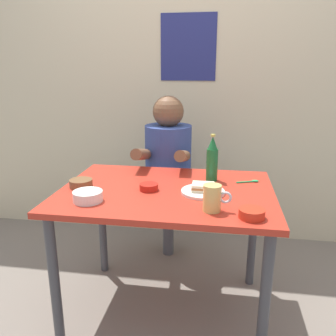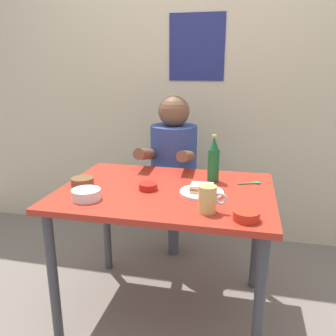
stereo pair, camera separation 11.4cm
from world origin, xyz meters
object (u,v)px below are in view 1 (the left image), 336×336
Objects in this scene: stool at (168,210)px; rice_bowl_white at (88,196)px; beer_bottle at (212,160)px; person_seated at (168,155)px; sandwich at (203,187)px; beer_mug at (213,198)px; dining_table at (167,206)px; plate_orange at (203,192)px.

stool is 3.21× the size of rice_bowl_white.
beer_bottle reaches higher than rice_bowl_white.
sandwich is (0.28, -0.65, 0.01)m from person_seated.
beer_mug is 0.59m from rice_bowl_white.
stool is at bearing 110.87° from beer_mug.
stool is at bearing 98.12° from dining_table.
beer_bottle is at bearing 80.66° from sandwich.
sandwich is 0.23m from beer_mug.
dining_table is 1.53× the size of person_seated.
person_seated is 0.71m from plate_orange.
sandwich is at bearing -172.87° from plate_orange.
person_seated is 0.55m from beer_bottle.
dining_table is at bearing -81.88° from stool.
beer_mug is 0.44m from beer_bottle.
rice_bowl_white is (-0.58, 0.02, -0.03)m from beer_mug.
stool is at bearing 113.05° from sandwich.
plate_orange is at bearing 20.35° from rice_bowl_white.
person_seated is at bearing 113.40° from plate_orange.
rice_bowl_white is (-0.53, -0.20, 0.02)m from plate_orange.
stool is (-0.09, 0.63, -0.30)m from dining_table.
plate_orange is at bearing 103.98° from beer_mug.
rice_bowl_white reaches higher than dining_table.
beer_bottle is at bearing 39.18° from dining_table.
beer_bottle is at bearing -54.03° from person_seated.
sandwich is (-0.00, -0.00, 0.02)m from plate_orange.
person_seated is 3.27× the size of plate_orange.
beer_bottle reaches higher than beer_mug.
plate_orange is 1.57× the size of rice_bowl_white.
person_seated reaches higher than plate_orange.
beer_mug is at bearing -69.13° from stool.
dining_table is 0.36m from beer_bottle.
stool is 1.04m from beer_mug.
sandwich is 0.79× the size of rice_bowl_white.
beer_mug is (0.34, -0.88, 0.45)m from stool.
person_seated reaches higher than rice_bowl_white.
beer_mug reaches higher than plate_orange.
stool is 0.42m from person_seated.
beer_mug is 0.48× the size of beer_bottle.
sandwich is 0.57m from rice_bowl_white.
dining_table is 5.00× the size of plate_orange.
rice_bowl_white is (-0.25, -0.86, 0.42)m from stool.
plate_orange is (0.28, -0.65, -0.02)m from person_seated.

